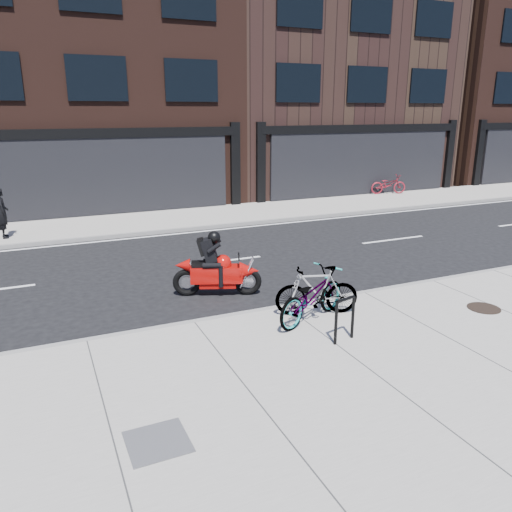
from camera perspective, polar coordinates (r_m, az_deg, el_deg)
name	(u,v)px	position (r m, az deg, el deg)	size (l,w,h in m)	color
ground	(249,283)	(12.26, -0.82, -3.13)	(120.00, 120.00, 0.00)	black
sidewalk_near	(374,376)	(8.27, 13.31, -13.23)	(60.00, 6.00, 0.13)	gray
sidewalk_far	(169,220)	(19.35, -9.91, 4.11)	(60.00, 3.50, 0.13)	gray
building_center	(79,36)	(25.46, -19.62, 22.62)	(12.00, 10.00, 14.50)	black
building_mideast	(313,69)	(29.11, 6.48, 20.52)	(12.00, 10.00, 12.50)	black
building_east	(477,70)	(36.62, 23.90, 18.82)	(10.00, 10.00, 13.00)	black
bike_rack	(345,316)	(8.96, 10.11, -6.74)	(0.48, 0.16, 0.82)	black
bicycle_front	(312,296)	(9.73, 6.37, -4.55)	(0.67, 1.92, 1.01)	gray
bicycle_rear	(317,291)	(10.02, 6.97, -3.94)	(0.47, 1.67, 1.01)	gray
motorcycle	(221,269)	(11.33, -4.04, -1.53)	(1.94, 1.04, 1.52)	black
pedestrian	(2,213)	(17.86, -27.04, 4.41)	(0.59, 0.39, 1.62)	black
bicycle_far	(388,184)	(25.44, 14.89, 7.91)	(0.61, 1.75, 0.92)	maroon
manhole_cover	(484,308)	(11.42, 24.59, -5.44)	(0.66, 0.66, 0.01)	black
utility_grate	(158,442)	(6.71, -11.18, -20.09)	(0.75, 0.75, 0.01)	#434346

